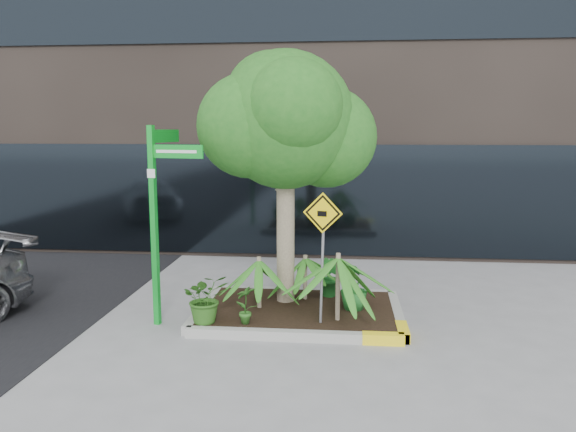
{
  "coord_description": "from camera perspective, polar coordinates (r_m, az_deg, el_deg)",
  "views": [
    {
      "loc": [
        0.89,
        -8.57,
        3.06
      ],
      "look_at": [
        0.03,
        0.2,
        1.68
      ],
      "focal_mm": 35.0,
      "sensor_mm": 36.0,
      "label": 1
    }
  ],
  "objects": [
    {
      "name": "street_sign_post",
      "position": [
        8.85,
        -12.99,
        1.27
      ],
      "size": [
        0.91,
        1.03,
        3.11
      ],
      "rotation": [
        0.0,
        0.0,
        -0.2
      ],
      "color": "#0EA028",
      "rests_on": "ground"
    },
    {
      "name": "shrub_c",
      "position": [
        8.55,
        -4.33,
        -8.91
      ],
      "size": [
        0.45,
        0.45,
        0.6
      ],
      "primitive_type": "imported",
      "rotation": [
        0.0,
        0.0,
        3.9
      ],
      "color": "#295F1D",
      "rests_on": "planter"
    },
    {
      "name": "cattle_sign",
      "position": [
        8.36,
        3.53,
        -1.97
      ],
      "size": [
        0.59,
        0.2,
        1.98
      ],
      "rotation": [
        0.0,
        0.0,
        -0.26
      ],
      "color": "slate",
      "rests_on": "ground"
    },
    {
      "name": "shrub_d",
      "position": [
        9.84,
        4.35,
        -6.15
      ],
      "size": [
        0.56,
        0.56,
        0.73
      ],
      "primitive_type": "imported",
      "rotation": [
        0.0,
        0.0,
        5.36
      ],
      "color": "#1C6322",
      "rests_on": "planter"
    },
    {
      "name": "tree",
      "position": [
        9.3,
        -0.26,
        9.7
      ],
      "size": [
        2.92,
        2.59,
        4.37
      ],
      "color": "tan",
      "rests_on": "ground"
    },
    {
      "name": "palm_back",
      "position": [
        9.62,
        1.77,
        -4.28
      ],
      "size": [
        0.87,
        0.87,
        0.97
      ],
      "color": "tan",
      "rests_on": "ground"
    },
    {
      "name": "shrub_b",
      "position": [
        9.22,
        6.71,
        -7.09
      ],
      "size": [
        0.61,
        0.61,
        0.77
      ],
      "primitive_type": "imported",
      "rotation": [
        0.0,
        0.0,
        2.41
      ],
      "color": "#206C26",
      "rests_on": "planter"
    },
    {
      "name": "shrub_a",
      "position": [
        8.65,
        -8.35,
        -8.22
      ],
      "size": [
        0.91,
        0.91,
        0.76
      ],
      "primitive_type": "imported",
      "rotation": [
        0.0,
        0.0,
        0.43
      ],
      "color": "#285919",
      "rests_on": "planter"
    },
    {
      "name": "ground",
      "position": [
        9.14,
        -0.29,
        -10.68
      ],
      "size": [
        80.0,
        80.0,
        0.0
      ],
      "primitive_type": "plane",
      "color": "gray",
      "rests_on": "ground"
    },
    {
      "name": "planter",
      "position": [
        9.35,
        1.32,
        -9.58
      ],
      "size": [
        3.35,
        2.36,
        0.15
      ],
      "color": "#9E9E99",
      "rests_on": "ground"
    },
    {
      "name": "palm_front",
      "position": [
        8.54,
        5.12,
        -4.23
      ],
      "size": [
        1.18,
        1.18,
        1.31
      ],
      "color": "tan",
      "rests_on": "ground"
    },
    {
      "name": "palm_left",
      "position": [
        9.15,
        -2.97,
        -4.51
      ],
      "size": [
        0.96,
        0.96,
        1.07
      ],
      "color": "tan",
      "rests_on": "ground"
    }
  ]
}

